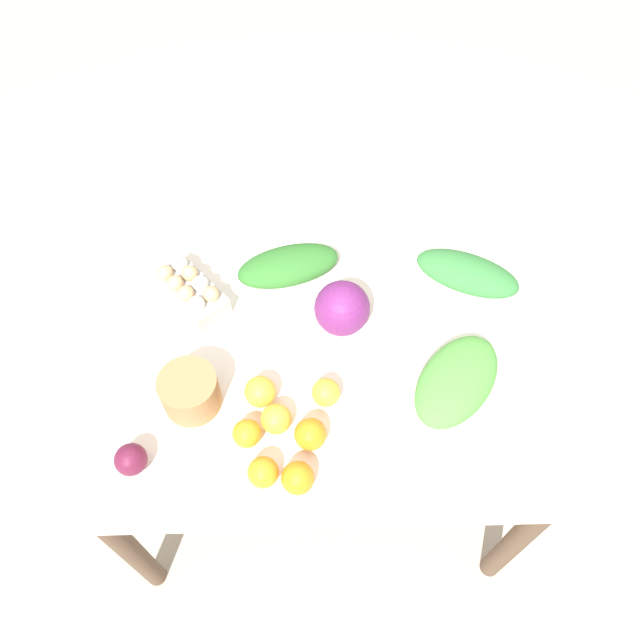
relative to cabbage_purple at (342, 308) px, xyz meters
name	(u,v)px	position (x,y,z in m)	size (l,w,h in m)	color
ground_plane	(320,437)	(0.06, 0.00, -0.83)	(8.00, 8.00, 0.00)	#B2A899
dining_table	(320,343)	(0.06, 0.00, -0.17)	(1.21, 1.06, 0.76)	silver
cabbage_purple	(342,308)	(0.00, 0.00, 0.00)	(0.15, 0.15, 0.15)	#6B2366
egg_carton	(190,290)	(0.41, -0.09, -0.03)	(0.23, 0.24, 0.09)	#A8A8A3
paper_bag	(190,392)	(0.38, 0.22, -0.02)	(0.14, 0.14, 0.11)	#997047
greens_bunch_kale	(457,381)	(-0.27, 0.20, -0.03)	(0.29, 0.17, 0.08)	#4C933D
greens_bunch_dandelion	(467,273)	(-0.35, -0.13, -0.03)	(0.29, 0.13, 0.08)	#337538
greens_bunch_beet_tops	(288,266)	(0.14, -0.17, -0.03)	(0.29, 0.13, 0.08)	#2D6B28
beet_root	(131,459)	(0.50, 0.38, -0.04)	(0.08, 0.08, 0.08)	#5B1933
orange_0	(247,433)	(0.24, 0.33, -0.04)	(0.07, 0.07, 0.07)	orange
orange_1	(260,392)	(0.21, 0.22, -0.03)	(0.08, 0.08, 0.08)	#F9A833
orange_2	(310,434)	(0.09, 0.33, -0.03)	(0.08, 0.08, 0.08)	orange
orange_3	(263,472)	(0.20, 0.42, -0.04)	(0.07, 0.07, 0.07)	orange
orange_4	(298,478)	(0.12, 0.44, -0.03)	(0.08, 0.08, 0.08)	orange
orange_5	(326,392)	(0.05, 0.22, -0.04)	(0.07, 0.07, 0.07)	#F9A833
orange_6	(276,419)	(0.17, 0.29, -0.04)	(0.07, 0.07, 0.07)	#F9A833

